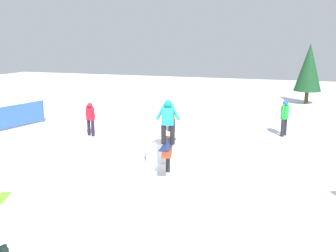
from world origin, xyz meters
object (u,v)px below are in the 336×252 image
object	(u,v)px
main_rider_on_rail	(168,123)
pine_tree_near	(309,68)
bystander_green	(285,116)
rail_feature	(168,149)
bystander_red	(90,117)
bystander_orange	(172,116)

from	to	relation	value
main_rider_on_rail	pine_tree_near	xyz separation A→B (m)	(-15.10, 4.38, 0.76)
bystander_green	pine_tree_near	distance (m)	9.37
rail_feature	bystander_green	world-z (taller)	bystander_green
pine_tree_near	bystander_red	bearing A→B (deg)	-37.28
main_rider_on_rail	bystander_green	distance (m)	6.80
bystander_red	bystander_green	world-z (taller)	bystander_green
bystander_red	bystander_orange	distance (m)	3.58
rail_feature	bystander_green	bearing A→B (deg)	134.72
bystander_orange	main_rider_on_rail	bearing A→B (deg)	-134.10
main_rider_on_rail	bystander_green	xyz separation A→B (m)	(-5.92, 3.28, -0.71)
rail_feature	bystander_green	size ratio (longest dim) A/B	1.45
main_rider_on_rail	bystander_orange	distance (m)	5.32
rail_feature	main_rider_on_rail	world-z (taller)	main_rider_on_rail
bystander_red	bystander_green	size ratio (longest dim) A/B	0.93
bystander_green	pine_tree_near	size ratio (longest dim) A/B	0.40
bystander_green	main_rider_on_rail	bearing A→B (deg)	-7.91
bystander_red	pine_tree_near	xyz separation A→B (m)	(-11.84, 9.01, 1.53)
bystander_green	bystander_orange	distance (m)	4.88
rail_feature	bystander_red	size ratio (longest dim) A/B	1.55
bystander_green	bystander_orange	xyz separation A→B (m)	(0.89, -4.80, -0.14)
rail_feature	bystander_green	distance (m)	6.77
bystander_red	main_rider_on_rail	bearing A→B (deg)	162.75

